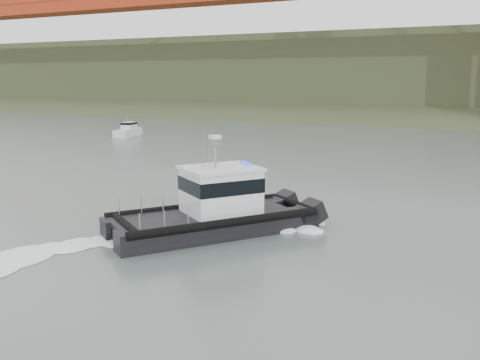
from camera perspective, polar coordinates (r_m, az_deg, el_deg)
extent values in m
plane|color=#506059|center=(20.31, -16.66, -10.97)|extent=(400.00, 400.00, 0.00)
cube|color=#3A4A2A|center=(106.77, 19.07, 6.15)|extent=(500.00, 44.72, 16.25)
cube|color=#3A4A2A|center=(134.36, 20.76, 9.43)|extent=(500.00, 70.00, 18.00)
cube|color=#3A4A2A|center=(159.29, 21.78, 11.25)|extent=(500.00, 60.00, 16.00)
cube|color=black|center=(27.26, -4.05, -4.13)|extent=(6.94, 8.83, 1.10)
cube|color=black|center=(25.09, -1.77, -5.42)|extent=(6.94, 8.83, 1.10)
cube|color=black|center=(25.87, -3.89, -3.93)|extent=(8.12, 9.19, 0.23)
cube|color=white|center=(25.98, -2.07, -1.21)|extent=(4.17, 4.29, 2.11)
cube|color=black|center=(25.90, -2.08, -0.39)|extent=(4.25, 4.37, 0.69)
cube|color=white|center=(25.77, -2.09, 1.24)|extent=(4.43, 4.55, 0.15)
cylinder|color=gray|center=(25.54, -2.66, 2.86)|extent=(0.15, 0.15, 1.65)
cylinder|color=white|center=(25.44, -2.68, 4.60)|extent=(0.64, 0.64, 0.17)
cube|color=silver|center=(71.83, -11.88, 4.94)|extent=(2.83, 5.51, 1.05)
cube|color=silver|center=(72.15, -11.76, 5.66)|extent=(1.82, 2.35, 1.05)
cube|color=black|center=(72.12, -11.77, 5.94)|extent=(1.87, 2.41, 0.31)
cylinder|color=gray|center=(71.68, -11.94, 6.40)|extent=(0.07, 0.07, 1.05)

